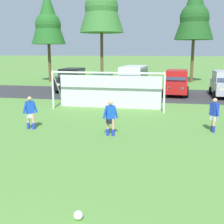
% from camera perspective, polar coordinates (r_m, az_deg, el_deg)
% --- Properties ---
extents(ground_plane, '(400.00, 400.00, 0.00)m').
position_cam_1_polar(ground_plane, '(18.58, 2.02, -0.36)').
color(ground_plane, '#598C3D').
extents(parking_lot_strip, '(52.00, 8.40, 0.01)m').
position_cam_1_polar(parking_lot_strip, '(27.04, 4.96, 3.37)').
color(parking_lot_strip, '#333335').
rests_on(parking_lot_strip, ground).
extents(soccer_ball, '(0.22, 0.22, 0.22)m').
position_cam_1_polar(soccer_ball, '(7.39, -6.39, -18.84)').
color(soccer_ball, white).
rests_on(soccer_ball, ground).
extents(soccer_goal, '(7.44, 1.96, 2.57)m').
position_cam_1_polar(soccer_goal, '(20.14, -0.56, 4.30)').
color(soccer_goal, white).
rests_on(soccer_goal, ground).
extents(player_striker_near, '(0.71, 0.41, 1.64)m').
position_cam_1_polar(player_striker_near, '(13.68, -0.31, -1.17)').
color(player_striker_near, tan).
rests_on(player_striker_near, ground).
extents(player_winger_left, '(0.44, 0.69, 1.64)m').
position_cam_1_polar(player_winger_left, '(15.15, 18.73, -0.54)').
color(player_winger_left, tan).
rests_on(player_winger_left, ground).
extents(player_winger_right, '(0.65, 0.51, 1.64)m').
position_cam_1_polar(player_winger_right, '(15.37, -15.19, -0.15)').
color(player_winger_right, tan).
rests_on(player_winger_right, ground).
extents(parked_car_slot_far_left, '(2.16, 4.61, 2.16)m').
position_cam_1_polar(parked_car_slot_far_left, '(29.27, -7.58, 6.13)').
color(parked_car_slot_far_left, black).
rests_on(parked_car_slot_far_left, ground).
extents(parked_car_slot_left, '(2.26, 4.32, 1.72)m').
position_cam_1_polar(parked_car_slot_left, '(27.29, -2.22, 5.33)').
color(parked_car_slot_left, '#194C2D').
rests_on(parked_car_slot_left, ground).
extents(parked_car_slot_center_left, '(2.46, 4.93, 2.52)m').
position_cam_1_polar(parked_car_slot_center_left, '(26.11, 4.10, 6.05)').
color(parked_car_slot_center_left, silver).
rests_on(parked_car_slot_center_left, ground).
extents(parked_car_slot_center, '(2.32, 4.69, 2.16)m').
position_cam_1_polar(parked_car_slot_center, '(27.06, 12.11, 5.53)').
color(parked_car_slot_center, red).
rests_on(parked_car_slot_center, ground).
extents(tree_left_edge, '(4.14, 4.14, 11.04)m').
position_cam_1_polar(tree_left_edge, '(38.92, -12.04, 16.86)').
color(tree_left_edge, brown).
rests_on(tree_left_edge, ground).
extents(tree_center_back, '(4.58, 4.58, 12.22)m').
position_cam_1_polar(tree_center_back, '(38.53, 15.40, 17.98)').
color(tree_center_back, brown).
rests_on(tree_center_back, ground).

